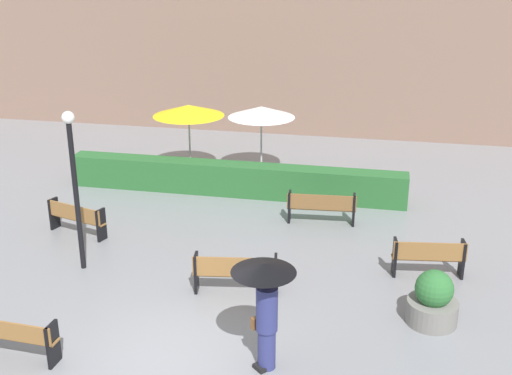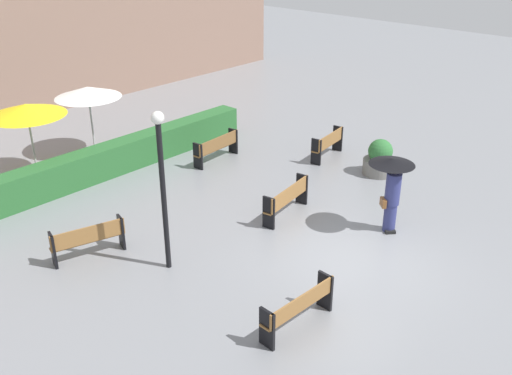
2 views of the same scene
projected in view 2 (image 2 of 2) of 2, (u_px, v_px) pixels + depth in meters
ground_plane at (354, 259)px, 13.53m from camera, size 60.00×60.00×0.00m
bench_mid_center at (287, 198)px, 15.28m from camera, size 1.85×0.61×0.88m
bench_back_row at (217, 147)px, 18.73m from camera, size 1.87×0.50×0.86m
bench_far_left at (88, 239)px, 13.40m from camera, size 1.74×0.78×0.85m
bench_near_left at (299, 306)px, 11.09m from camera, size 1.83×0.46×0.82m
bench_far_right at (328, 143)px, 18.99m from camera, size 1.65×0.56×0.88m
pedestrian_with_umbrella at (392, 182)px, 14.17m from camera, size 1.13×1.13×2.01m
planter_pot at (380, 159)px, 17.81m from camera, size 1.01×1.01×1.13m
lamp_post at (162, 176)px, 12.25m from camera, size 0.28×0.28×3.75m
patio_umbrella_yellow at (26, 110)px, 16.82m from camera, size 2.30×2.30×2.36m
patio_umbrella_white at (88, 92)px, 18.60m from camera, size 2.15×2.15×2.33m
hedge_strip at (114, 158)px, 17.89m from camera, size 10.29×0.70×0.97m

